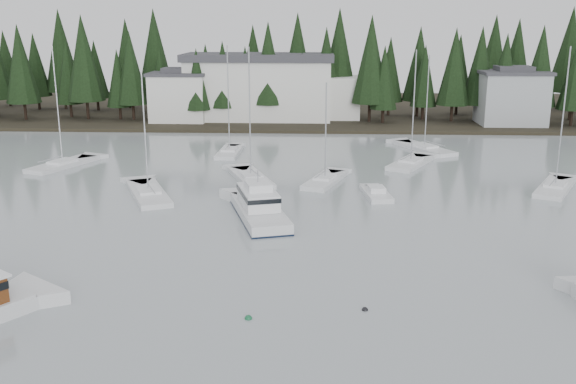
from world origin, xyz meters
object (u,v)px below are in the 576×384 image
Objects in this scene: runabout_1 at (376,195)px; sailboat_6 at (63,166)px; sailboat_11 at (148,195)px; house_west at (179,96)px; harbor_inn at (271,87)px; sailboat_10 at (325,182)px; sailboat_0 at (424,150)px; house_east_a at (511,97)px; cabin_cruiser_center at (259,209)px; sailboat_8 at (230,153)px; sailboat_7 at (251,179)px; sailboat_5 at (411,164)px; sailboat_3 at (555,189)px.

sailboat_6 is at bearing 63.90° from runabout_1.
sailboat_11 is at bearing -111.58° from sailboat_6.
harbor_inn is at bearing 12.52° from house_west.
sailboat_0 is at bearing -17.18° from sailboat_10.
sailboat_11 is at bearing -136.86° from house_east_a.
cabin_cruiser_center is 28.16m from sailboat_8.
runabout_1 is at bearing -111.96° from sailboat_11.
sailboat_7 is (-21.42, -17.67, 0.02)m from sailboat_0.
sailboat_6 is (-22.11, -36.42, -5.70)m from harbor_inn.
cabin_cruiser_center is at bearing 116.14° from runabout_1.
sailboat_6 is (-24.96, 19.17, -0.64)m from cabin_cruiser_center.
sailboat_11 is (13.45, -12.54, -0.02)m from sailboat_6.
sailboat_11 is at bearing 101.27° from sailboat_0.
sailboat_0 is 0.93× the size of sailboat_5.
sailboat_6 is 37.73m from runabout_1.
sailboat_10 is (12.16, -14.73, -0.03)m from sailboat_8.
sailboat_7 reaches higher than sailboat_8.
house_west is 0.76× the size of sailboat_11.
sailboat_7 reaches higher than sailboat_0.
sailboat_10 is 1.90× the size of runabout_1.
house_west is 0.90× the size of house_east_a.
harbor_inn is at bearing -9.83° from sailboat_6.
sailboat_10 is 7.36m from runabout_1.
sailboat_10 is at bearing 113.87° from sailboat_3.
sailboat_0 is 25.86m from sailboat_8.
sailboat_8 is (-25.59, -3.77, 0.03)m from sailboat_0.
house_east_a is at bearing -67.27° from sailboat_0.
sailboat_7 is at bearing -161.89° from sailboat_8.
sailboat_7 reaches higher than sailboat_10.
cabin_cruiser_center is 0.80× the size of sailboat_6.
house_west is at bearing 24.85° from runabout_1.
sailboat_5 is at bearing -29.62° from sailboat_10.
sailboat_7 is (-18.33, -8.35, 0.00)m from sailboat_5.
sailboat_10 is (-13.43, -18.50, -0.00)m from sailboat_0.
harbor_inn is 33.44m from sailboat_0.
house_west is 0.66× the size of sailboat_6.
runabout_1 is at bearing 133.22° from sailboat_0.
sailboat_5 is at bearing -60.49° from harbor_inn.
sailboat_0 reaches higher than sailboat_11.
sailboat_8 reaches higher than house_east_a.
sailboat_6 reaches higher than sailboat_0.
house_west is at bearing 1.63° from sailboat_7.
cabin_cruiser_center is at bearing -165.67° from sailboat_8.
sailboat_11 is (-9.40, -6.91, -0.02)m from sailboat_7.
harbor_inn is 28.91m from sailboat_8.
sailboat_10 is at bearing -41.08° from cabin_cruiser_center.
sailboat_0 is at bearing -27.22° from runabout_1.
sailboat_6 is at bearing -121.26° from harbor_inn.
sailboat_5 is 23.17m from sailboat_8.
harbor_inn is 50.05m from sailboat_11.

